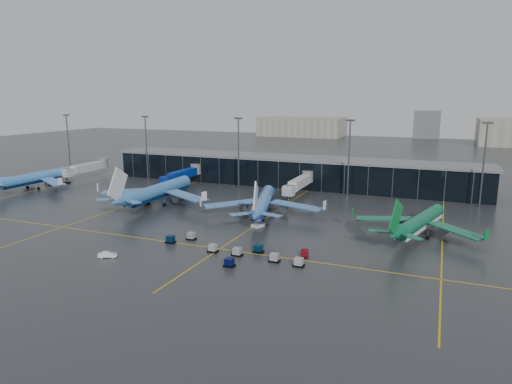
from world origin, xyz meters
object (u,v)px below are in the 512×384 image
at_px(baggage_carts, 232,251).
at_px(service_van_white, 107,255).
at_px(airliner_klm_west, 36,171).
at_px(service_van_red, 305,253).
at_px(airliner_aer_lingus, 421,213).
at_px(mobile_airstair, 258,224).
at_px(airliner_klm_near, 263,194).
at_px(airliner_arkefly, 159,183).

height_order(baggage_carts, service_van_white, baggage_carts).
distance_m(airliner_klm_west, service_van_red, 115.84).
bearing_deg(baggage_carts, airliner_aer_lingus, 39.00).
bearing_deg(baggage_carts, mobile_airstair, 97.41).
distance_m(airliner_klm_near, baggage_carts, 33.73).
bearing_deg(service_van_red, airliner_aer_lingus, 33.44).
bearing_deg(airliner_klm_near, service_van_red, -69.48).
bearing_deg(service_van_white, airliner_klm_near, -49.38).
relative_size(airliner_arkefly, airliner_aer_lingus, 1.20).
distance_m(service_van_red, service_van_white, 40.92).
bearing_deg(baggage_carts, service_van_white, -152.96).
height_order(airliner_klm_west, baggage_carts, airliner_klm_west).
height_order(airliner_arkefly, airliner_aer_lingus, airliner_arkefly).
relative_size(airliner_klm_west, airliner_klm_near, 1.01).
height_order(airliner_klm_near, airliner_aer_lingus, airliner_klm_near).
bearing_deg(airliner_klm_near, airliner_klm_west, 161.50).
bearing_deg(baggage_carts, service_van_red, 18.30).
bearing_deg(airliner_klm_near, mobile_airstair, -90.61).
relative_size(mobile_airstair, service_van_red, 0.94).
relative_size(airliner_klm_near, service_van_red, 10.10).
relative_size(airliner_arkefly, baggage_carts, 1.31).
xyz_separation_m(baggage_carts, mobile_airstair, (-2.79, 21.48, 0.01)).
bearing_deg(mobile_airstair, airliner_klm_west, -172.55).
relative_size(airliner_klm_near, service_van_white, 10.55).
relative_size(airliner_arkefly, service_van_white, 11.59).
height_order(baggage_carts, mobile_airstair, mobile_airstair).
relative_size(mobile_airstair, service_van_white, 0.98).
distance_m(airliner_klm_near, service_van_white, 48.04).
bearing_deg(airliner_klm_west, service_van_white, -32.79).
bearing_deg(service_van_red, airliner_arkefly, 137.42).
height_order(airliner_arkefly, mobile_airstair, airliner_arkefly).
xyz_separation_m(airliner_arkefly, airliner_klm_near, (34.93, -0.63, -0.60)).
relative_size(airliner_klm_west, service_van_red, 10.15).
xyz_separation_m(airliner_klm_west, airliner_arkefly, (55.72, -4.33, 0.57)).
bearing_deg(mobile_airstair, service_van_white, -103.97).
bearing_deg(service_van_white, airliner_klm_west, 27.78).
distance_m(airliner_arkefly, mobile_airstair, 40.20).
xyz_separation_m(airliner_klm_west, service_van_red, (110.91, -32.96, -5.51)).
distance_m(airliner_klm_west, airliner_klm_near, 90.79).
relative_size(airliner_aer_lingus, mobile_airstair, 9.86).
distance_m(airliner_arkefly, baggage_carts, 53.01).
relative_size(airliner_klm_west, baggage_carts, 1.20).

